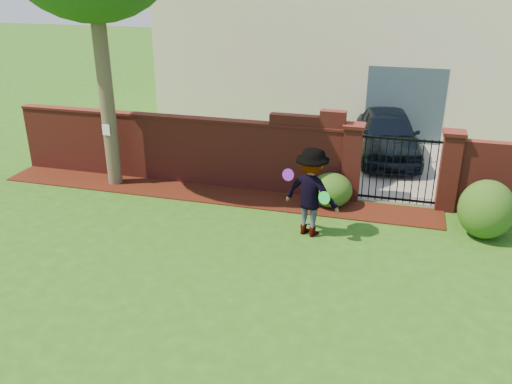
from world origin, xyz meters
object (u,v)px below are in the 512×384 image
(car, at_px, (388,137))
(frisbee_purple, at_px, (288,175))
(frisbee_green, at_px, (324,198))
(man, at_px, (310,193))

(car, distance_m, frisbee_purple, 5.69)
(frisbee_purple, bearing_deg, car, 71.30)
(frisbee_purple, height_order, frisbee_green, frisbee_purple)
(car, relative_size, frisbee_purple, 16.39)
(frisbee_green, bearing_deg, car, 79.50)
(car, distance_m, man, 5.46)
(frisbee_purple, bearing_deg, frisbee_green, -13.77)
(car, height_order, man, man)
(man, bearing_deg, frisbee_purple, 27.40)
(car, bearing_deg, frisbee_purple, -118.12)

